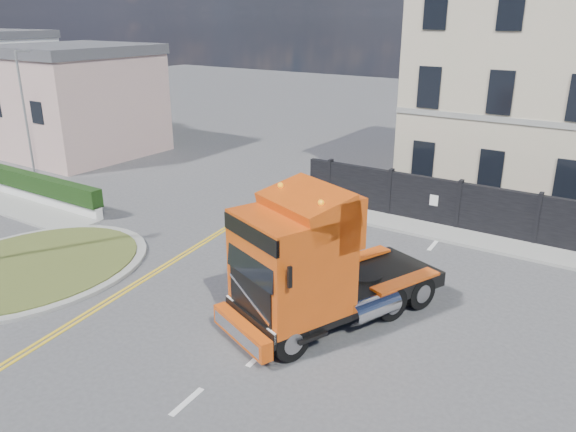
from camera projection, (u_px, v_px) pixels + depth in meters
The scene contains 11 objects.
ground at pixel (245, 288), 18.13m from camera, with size 120.00×120.00×0.00m, color #424244.
traffic_island at pixel (32, 267), 19.42m from camera, with size 6.80×6.80×0.17m.
hedge_wall at pixel (42, 189), 25.84m from camera, with size 8.00×0.55×1.35m.
pavement_side at pixel (22, 209), 25.22m from camera, with size 8.50×1.80×0.10m, color gray.
seaside_bldg_pink at pixel (77, 105), 34.59m from camera, with size 8.00×8.00×6.00m, color #BD9693.
seaside_bldg_cream at pixel (31, 99), 40.50m from camera, with size 9.00×8.00×5.00m, color beige.
hoarding_fence at pixel (525, 218), 21.40m from camera, with size 18.80×0.25×2.00m.
georgian_building at pixel (564, 73), 25.92m from camera, with size 12.30×10.30×12.80m.
pavement_far at pixel (501, 245), 21.30m from camera, with size 20.00×1.60×0.12m, color gray.
truck at pixel (310, 268), 15.41m from camera, with size 4.72×7.06×3.97m.
lamppost_slim at pixel (24, 108), 27.54m from camera, with size 0.28×0.55×6.76m.
Camera 1 is at (10.20, -12.73, 8.38)m, focal length 35.00 mm.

